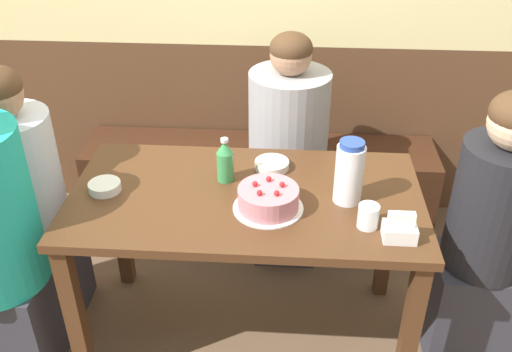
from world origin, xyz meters
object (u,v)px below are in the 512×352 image
(bench_seat, at_px, (259,185))
(soju_bottle, at_px, (225,161))
(water_pitcher, at_px, (349,172))
(glass_water_tall, at_px, (368,216))
(birthday_cake, at_px, (268,199))
(person_teal_shirt, at_px, (486,240))
(person_pale_blue_shirt, at_px, (25,206))
(bowl_rice_small, at_px, (105,187))
(napkin_holder, at_px, (400,230))
(bowl_soup_white, at_px, (272,165))
(person_grey_tee, at_px, (288,152))

(bench_seat, bearing_deg, soju_bottle, -96.69)
(water_pitcher, xyz_separation_m, glass_water_tall, (0.06, -0.16, -0.08))
(birthday_cake, relative_size, person_teal_shirt, 0.22)
(birthday_cake, bearing_deg, person_pale_blue_shirt, 170.29)
(bowl_rice_small, bearing_deg, person_teal_shirt, 0.80)
(birthday_cake, distance_m, glass_water_tall, 0.35)
(person_teal_shirt, xyz_separation_m, person_pale_blue_shirt, (-1.84, 0.08, 0.02))
(person_teal_shirt, bearing_deg, soju_bottle, -4.95)
(napkin_holder, bearing_deg, person_teal_shirt, 31.91)
(bench_seat, relative_size, bowl_soup_white, 13.33)
(water_pitcher, distance_m, person_teal_shirt, 0.62)
(glass_water_tall, bearing_deg, bowl_rice_small, 170.66)
(person_pale_blue_shirt, bearing_deg, soju_bottle, 0.79)
(person_teal_shirt, relative_size, person_pale_blue_shirt, 0.99)
(birthday_cake, height_order, bowl_rice_small, birthday_cake)
(napkin_holder, distance_m, bowl_rice_small, 1.09)
(water_pitcher, xyz_separation_m, person_grey_tee, (-0.23, 0.63, -0.28))
(soju_bottle, bearing_deg, glass_water_tall, -27.10)
(napkin_holder, xyz_separation_m, person_teal_shirt, (0.39, 0.24, -0.21))
(person_grey_tee, bearing_deg, bowl_rice_small, -47.43)
(water_pitcher, relative_size, bowl_soup_white, 1.77)
(water_pitcher, bearing_deg, soju_bottle, 166.79)
(napkin_holder, height_order, glass_water_tall, napkin_holder)
(soju_bottle, relative_size, person_grey_tee, 0.16)
(soju_bottle, bearing_deg, person_teal_shirt, -4.95)
(glass_water_tall, bearing_deg, soju_bottle, 152.90)
(bench_seat, xyz_separation_m, person_teal_shirt, (0.92, -0.82, 0.32))
(bowl_rice_small, relative_size, person_grey_tee, 0.11)
(soju_bottle, bearing_deg, birthday_cake, -46.51)
(person_teal_shirt, bearing_deg, bench_seat, -41.75)
(soju_bottle, bearing_deg, napkin_holder, -28.06)
(bowl_rice_small, bearing_deg, soju_bottle, 13.56)
(bowl_rice_small, bearing_deg, napkin_holder, -11.79)
(water_pitcher, distance_m, person_pale_blue_shirt, 1.33)
(birthday_cake, xyz_separation_m, water_pitcher, (0.29, 0.08, 0.08))
(soju_bottle, xyz_separation_m, person_grey_tee, (0.24, 0.52, -0.25))
(bowl_soup_white, bearing_deg, soju_bottle, -150.39)
(water_pitcher, relative_size, person_teal_shirt, 0.21)
(birthday_cake, height_order, person_grey_tee, person_grey_tee)
(napkin_holder, relative_size, bowl_soup_white, 0.80)
(person_teal_shirt, bearing_deg, bowl_soup_white, -12.67)
(bench_seat, xyz_separation_m, person_pale_blue_shirt, (-0.92, -0.75, 0.34))
(person_grey_tee, bearing_deg, glass_water_tall, 19.96)
(bench_seat, bearing_deg, glass_water_tall, -66.56)
(napkin_holder, bearing_deg, water_pitcher, 125.42)
(bowl_rice_small, bearing_deg, birthday_cake, -7.06)
(person_teal_shirt, relative_size, person_grey_tee, 1.01)
(birthday_cake, xyz_separation_m, soju_bottle, (-0.17, 0.18, 0.04))
(glass_water_tall, height_order, person_grey_tee, person_grey_tee)
(bowl_rice_small, height_order, person_grey_tee, person_grey_tee)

